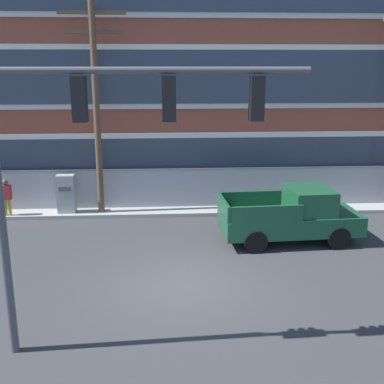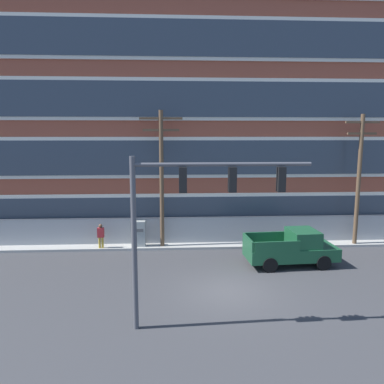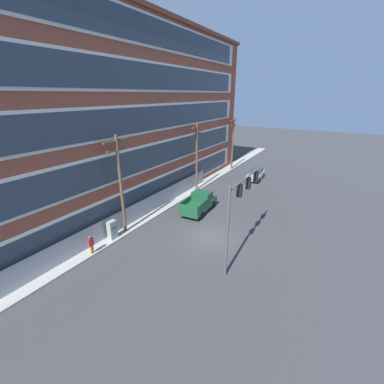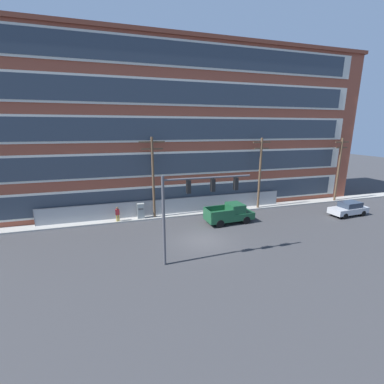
{
  "view_description": "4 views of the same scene",
  "coord_description": "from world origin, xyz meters",
  "px_view_note": "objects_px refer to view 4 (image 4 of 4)",
  "views": [
    {
      "loc": [
        -0.49,
        -12.8,
        6.28
      ],
      "look_at": [
        0.4,
        2.1,
        2.26
      ],
      "focal_mm": 45.0,
      "sensor_mm": 36.0,
      "label": 1
    },
    {
      "loc": [
        -2.53,
        -16.2,
        7.2
      ],
      "look_at": [
        -1.37,
        5.24,
        3.87
      ],
      "focal_mm": 35.0,
      "sensor_mm": 36.0,
      "label": 2
    },
    {
      "loc": [
        -17.43,
        -8.43,
        11.57
      ],
      "look_at": [
        0.66,
        2.29,
        3.52
      ],
      "focal_mm": 24.0,
      "sensor_mm": 36.0,
      "label": 3
    },
    {
      "loc": [
        -6.76,
        -19.45,
        9.45
      ],
      "look_at": [
        -0.42,
        1.9,
        3.93
      ],
      "focal_mm": 24.0,
      "sensor_mm": 36.0,
      "label": 4
    }
  ],
  "objects_px": {
    "utility_pole_far_east": "(339,168)",
    "electrical_cabinet": "(141,212)",
    "traffic_signal_mast": "(192,198)",
    "pedestrian_near_cabinet": "(118,214)",
    "utility_pole_near_corner": "(153,174)",
    "utility_pole_midblock": "(260,171)",
    "pickup_truck_dark_green": "(230,214)",
    "sedan_silver": "(349,209)"
  },
  "relations": [
    {
      "from": "utility_pole_far_east",
      "to": "electrical_cabinet",
      "type": "bearing_deg",
      "value": 179.57
    },
    {
      "from": "traffic_signal_mast",
      "to": "pedestrian_near_cabinet",
      "type": "xyz_separation_m",
      "value": [
        -5.11,
        9.67,
        -3.76
      ]
    },
    {
      "from": "utility_pole_near_corner",
      "to": "utility_pole_far_east",
      "type": "xyz_separation_m",
      "value": [
        24.0,
        -0.16,
        -0.27
      ]
    },
    {
      "from": "utility_pole_midblock",
      "to": "utility_pole_far_east",
      "type": "relative_size",
      "value": 1.02
    },
    {
      "from": "pickup_truck_dark_green",
      "to": "electrical_cabinet",
      "type": "height_order",
      "value": "pickup_truck_dark_green"
    },
    {
      "from": "electrical_cabinet",
      "to": "traffic_signal_mast",
      "type": "bearing_deg",
      "value": -74.64
    },
    {
      "from": "utility_pole_far_east",
      "to": "electrical_cabinet",
      "type": "relative_size",
      "value": 4.67
    },
    {
      "from": "sedan_silver",
      "to": "utility_pole_midblock",
      "type": "xyz_separation_m",
      "value": [
        -8.4,
        5.05,
        3.83
      ]
    },
    {
      "from": "pickup_truck_dark_green",
      "to": "pedestrian_near_cabinet",
      "type": "bearing_deg",
      "value": 163.85
    },
    {
      "from": "sedan_silver",
      "to": "utility_pole_midblock",
      "type": "distance_m",
      "value": 10.52
    },
    {
      "from": "traffic_signal_mast",
      "to": "pickup_truck_dark_green",
      "type": "xyz_separation_m",
      "value": [
        5.98,
        6.46,
        -3.8
      ]
    },
    {
      "from": "traffic_signal_mast",
      "to": "electrical_cabinet",
      "type": "xyz_separation_m",
      "value": [
        -2.73,
        9.95,
        -3.85
      ]
    },
    {
      "from": "traffic_signal_mast",
      "to": "utility_pole_far_east",
      "type": "relative_size",
      "value": 0.78
    },
    {
      "from": "sedan_silver",
      "to": "electrical_cabinet",
      "type": "distance_m",
      "value": 22.93
    },
    {
      "from": "pickup_truck_dark_green",
      "to": "utility_pole_midblock",
      "type": "relative_size",
      "value": 0.6
    },
    {
      "from": "traffic_signal_mast",
      "to": "sedan_silver",
      "type": "bearing_deg",
      "value": 13.56
    },
    {
      "from": "sedan_silver",
      "to": "utility_pole_far_east",
      "type": "bearing_deg",
      "value": 58.27
    },
    {
      "from": "utility_pole_near_corner",
      "to": "electrical_cabinet",
      "type": "relative_size",
      "value": 4.87
    },
    {
      "from": "traffic_signal_mast",
      "to": "pedestrian_near_cabinet",
      "type": "relative_size",
      "value": 3.83
    },
    {
      "from": "pickup_truck_dark_green",
      "to": "pedestrian_near_cabinet",
      "type": "relative_size",
      "value": 3.01
    },
    {
      "from": "sedan_silver",
      "to": "utility_pole_far_east",
      "type": "relative_size",
      "value": 0.54
    },
    {
      "from": "traffic_signal_mast",
      "to": "sedan_silver",
      "type": "xyz_separation_m",
      "value": [
        19.59,
        4.72,
        -3.94
      ]
    },
    {
      "from": "traffic_signal_mast",
      "to": "utility_pole_midblock",
      "type": "relative_size",
      "value": 0.77
    },
    {
      "from": "sedan_silver",
      "to": "utility_pole_far_east",
      "type": "distance_m",
      "value": 7.01
    },
    {
      "from": "electrical_cabinet",
      "to": "sedan_silver",
      "type": "bearing_deg",
      "value": -13.19
    },
    {
      "from": "utility_pole_far_east",
      "to": "pedestrian_near_cabinet",
      "type": "bearing_deg",
      "value": -179.8
    },
    {
      "from": "pickup_truck_dark_green",
      "to": "sedan_silver",
      "type": "bearing_deg",
      "value": -7.26
    },
    {
      "from": "sedan_silver",
      "to": "traffic_signal_mast",
      "type": "bearing_deg",
      "value": -166.44
    },
    {
      "from": "pickup_truck_dark_green",
      "to": "pedestrian_near_cabinet",
      "type": "height_order",
      "value": "pickup_truck_dark_green"
    },
    {
      "from": "pickup_truck_dark_green",
      "to": "pedestrian_near_cabinet",
      "type": "distance_m",
      "value": 11.54
    },
    {
      "from": "pickup_truck_dark_green",
      "to": "utility_pole_near_corner",
      "type": "relative_size",
      "value": 0.59
    },
    {
      "from": "utility_pole_far_east",
      "to": "utility_pole_midblock",
      "type": "bearing_deg",
      "value": 179.94
    },
    {
      "from": "traffic_signal_mast",
      "to": "utility_pole_far_east",
      "type": "xyz_separation_m",
      "value": [
        22.71,
        9.76,
        -0.2
      ]
    },
    {
      "from": "utility_pole_midblock",
      "to": "electrical_cabinet",
      "type": "relative_size",
      "value": 4.75
    },
    {
      "from": "traffic_signal_mast",
      "to": "electrical_cabinet",
      "type": "height_order",
      "value": "traffic_signal_mast"
    },
    {
      "from": "traffic_signal_mast",
      "to": "pickup_truck_dark_green",
      "type": "bearing_deg",
      "value": 47.21
    },
    {
      "from": "utility_pole_midblock",
      "to": "utility_pole_far_east",
      "type": "bearing_deg",
      "value": -0.06
    },
    {
      "from": "utility_pole_far_east",
      "to": "traffic_signal_mast",
      "type": "bearing_deg",
      "value": -156.73
    },
    {
      "from": "pedestrian_near_cabinet",
      "to": "utility_pole_midblock",
      "type": "bearing_deg",
      "value": 0.38
    },
    {
      "from": "pickup_truck_dark_green",
      "to": "utility_pole_midblock",
      "type": "xyz_separation_m",
      "value": [
        5.21,
        3.32,
        3.69
      ]
    },
    {
      "from": "utility_pole_midblock",
      "to": "pickup_truck_dark_green",
      "type": "bearing_deg",
      "value": -147.51
    },
    {
      "from": "utility_pole_midblock",
      "to": "sedan_silver",
      "type": "bearing_deg",
      "value": -31.03
    }
  ]
}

